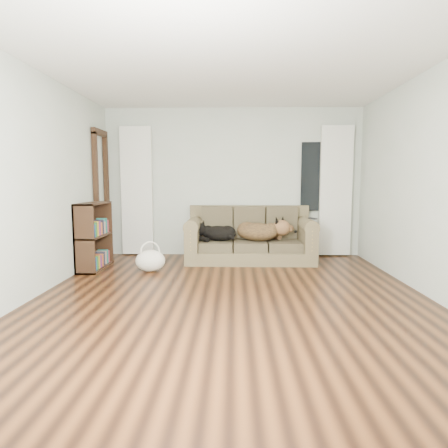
{
  "coord_description": "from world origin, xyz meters",
  "views": [
    {
      "loc": [
        0.02,
        -4.19,
        1.32
      ],
      "look_at": [
        -0.13,
        1.6,
        0.66
      ],
      "focal_mm": 30.0,
      "sensor_mm": 36.0,
      "label": 1
    }
  ],
  "objects_px": {
    "dog_shepherd": "(260,232)",
    "dog_black_lab": "(217,233)",
    "bookshelf": "(94,236)",
    "sofa": "(250,234)",
    "tote_bag": "(150,261)"
  },
  "relations": [
    {
      "from": "sofa",
      "to": "dog_shepherd",
      "type": "relative_size",
      "value": 2.82
    },
    {
      "from": "tote_bag",
      "to": "bookshelf",
      "type": "distance_m",
      "value": 0.96
    },
    {
      "from": "sofa",
      "to": "tote_bag",
      "type": "bearing_deg",
      "value": -152.09
    },
    {
      "from": "dog_shepherd",
      "to": "bookshelf",
      "type": "bearing_deg",
      "value": 41.75
    },
    {
      "from": "tote_bag",
      "to": "bookshelf",
      "type": "bearing_deg",
      "value": 169.37
    },
    {
      "from": "bookshelf",
      "to": "dog_shepherd",
      "type": "bearing_deg",
      "value": 14.21
    },
    {
      "from": "tote_bag",
      "to": "dog_black_lab",
      "type": "bearing_deg",
      "value": 38.0
    },
    {
      "from": "bookshelf",
      "to": "dog_black_lab",
      "type": "bearing_deg",
      "value": 18.7
    },
    {
      "from": "dog_black_lab",
      "to": "bookshelf",
      "type": "height_order",
      "value": "bookshelf"
    },
    {
      "from": "dog_shepherd",
      "to": "bookshelf",
      "type": "relative_size",
      "value": 0.73
    },
    {
      "from": "tote_bag",
      "to": "dog_shepherd",
      "type": "bearing_deg",
      "value": 24.26
    },
    {
      "from": "dog_shepherd",
      "to": "dog_black_lab",
      "type": "bearing_deg",
      "value": 29.64
    },
    {
      "from": "sofa",
      "to": "dog_black_lab",
      "type": "height_order",
      "value": "sofa"
    },
    {
      "from": "sofa",
      "to": "dog_black_lab",
      "type": "xyz_separation_m",
      "value": [
        -0.55,
        -0.05,
        0.03
      ]
    },
    {
      "from": "dog_shepherd",
      "to": "bookshelf",
      "type": "xyz_separation_m",
      "value": [
        -2.54,
        -0.58,
        0.01
      ]
    }
  ]
}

